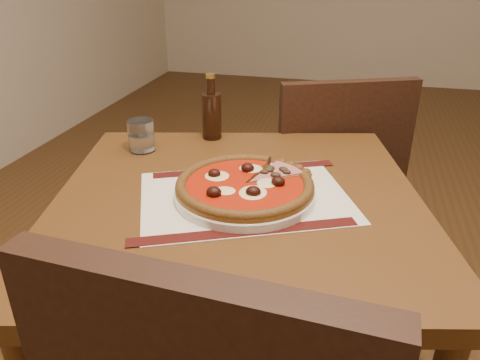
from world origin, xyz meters
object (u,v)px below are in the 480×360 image
Objects in this scene: chair_far at (329,183)px; pizza at (245,185)px; water_glass at (141,136)px; table at (238,235)px; bottle at (211,113)px; plate at (245,193)px.

chair_far is 2.99× the size of pizza.
chair_far is at bearing 40.53° from water_glass.
chair_far is 0.69m from pizza.
pizza reaches higher than table.
pizza is 0.38m from water_glass.
water_glass is 0.45× the size of bottle.
plate is at bearing -30.33° from water_glass.
water_glass is (-0.49, -0.42, 0.28)m from chair_far.
table is 0.40m from water_glass.
table is 0.11m from plate.
water_glass is at bearing 148.61° from table.
plate is at bearing -5.28° from table.
water_glass reaches higher than pizza.
pizza is at bearing -30.36° from water_glass.
chair_far is 4.82× the size of bottle.
chair_far reaches higher than plate.
chair_far is at bearing 75.78° from plate.
chair_far reaches higher than table.
plate is 0.02m from pizza.
chair_far reaches higher than water_glass.
chair_far is at bearing 75.77° from pizza.
plate is at bearing 52.52° from chair_far.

